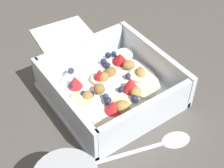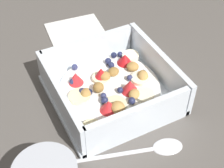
# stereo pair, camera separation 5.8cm
# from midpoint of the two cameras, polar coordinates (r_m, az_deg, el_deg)

# --- Properties ---
(ground_plane) EXTENTS (2.40, 2.40, 0.00)m
(ground_plane) POSITION_cam_midpoint_polar(r_m,az_deg,el_deg) (0.60, 2.44, -2.23)
(ground_plane) COLOR #56514C
(fruit_bowl) EXTENTS (0.20, 0.20, 0.07)m
(fruit_bowl) POSITION_cam_midpoint_polar(r_m,az_deg,el_deg) (0.59, 2.84, -0.75)
(fruit_bowl) COLOR white
(fruit_bowl) RESTS_ON ground
(spoon) EXTENTS (0.07, 0.17, 0.01)m
(spoon) POSITION_cam_midpoint_polar(r_m,az_deg,el_deg) (0.53, 9.89, -10.84)
(spoon) COLOR silver
(spoon) RESTS_ON ground
(folded_napkin) EXTENTS (0.13, 0.13, 0.01)m
(folded_napkin) POSITION_cam_midpoint_polar(r_m,az_deg,el_deg) (0.75, -3.78, 8.62)
(folded_napkin) COLOR white
(folded_napkin) RESTS_ON ground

